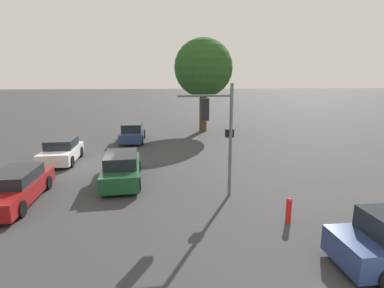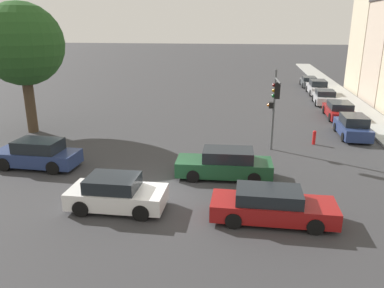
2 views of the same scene
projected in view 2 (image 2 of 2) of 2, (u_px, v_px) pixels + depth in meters
ground_plane at (158, 191)px, 17.25m from camera, size 300.00×300.00×0.00m
sidewalk_strip at (332, 88)px, 45.59m from camera, size 2.61×60.00×0.16m
street_tree at (22, 45)px, 25.12m from camera, size 5.54×5.54×8.88m
traffic_signal at (275, 99)px, 21.58m from camera, size 0.63×2.42×4.88m
crossing_car_0 at (272, 206)px, 14.44m from camera, size 4.80×1.86×1.33m
crossing_car_1 at (116, 194)px, 15.40m from camera, size 4.00×1.97×1.42m
crossing_car_2 at (225, 164)px, 18.63m from camera, size 4.81×2.02×1.47m
crossing_car_3 at (37, 154)px, 19.95m from camera, size 4.53×1.92×1.54m
parked_car_0 at (353, 127)px, 25.47m from camera, size 1.82×4.21×1.54m
parked_car_1 at (339, 110)px, 30.74m from camera, size 2.04×4.76×1.35m
parked_car_2 at (325, 97)px, 36.26m from camera, size 2.06×4.04×1.38m
parked_car_3 at (317, 87)px, 41.55m from camera, size 1.97×4.74×1.59m
parked_car_4 at (309, 82)px, 46.95m from camera, size 1.90×4.70×1.23m
fire_hydrant at (314, 137)px, 23.92m from camera, size 0.22×0.22×0.92m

